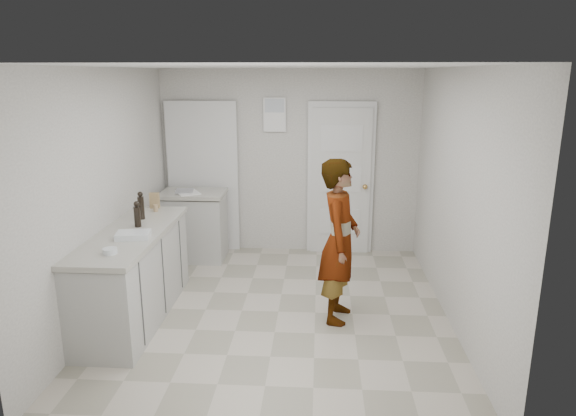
# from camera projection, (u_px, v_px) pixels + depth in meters

# --- Properties ---
(ground) EXTENTS (4.00, 4.00, 0.00)m
(ground) POSITION_uv_depth(u_px,v_px,m) (278.00, 312.00, 5.42)
(ground) COLOR gray
(ground) RESTS_ON ground
(room_shell) EXTENTS (4.00, 4.00, 4.00)m
(room_shell) POSITION_uv_depth(u_px,v_px,m) (277.00, 179.00, 7.05)
(room_shell) COLOR #A9A69F
(room_shell) RESTS_ON ground
(main_counter) EXTENTS (0.64, 1.96, 0.93)m
(main_counter) POSITION_uv_depth(u_px,v_px,m) (134.00, 278.00, 5.20)
(main_counter) COLOR #AFB0AB
(main_counter) RESTS_ON ground
(side_counter) EXTENTS (0.84, 0.61, 0.93)m
(side_counter) POSITION_uv_depth(u_px,v_px,m) (195.00, 228.00, 6.88)
(side_counter) COLOR #AFB0AB
(side_counter) RESTS_ON ground
(person) EXTENTS (0.49, 0.66, 1.65)m
(person) POSITION_uv_depth(u_px,v_px,m) (340.00, 241.00, 5.08)
(person) COLOR silver
(person) RESTS_ON ground
(cake_mix_box) EXTENTS (0.11, 0.06, 0.18)m
(cake_mix_box) POSITION_uv_depth(u_px,v_px,m) (155.00, 200.00, 5.92)
(cake_mix_box) COLOR olive
(cake_mix_box) RESTS_ON main_counter
(spice_jar) EXTENTS (0.05, 0.05, 0.08)m
(spice_jar) POSITION_uv_depth(u_px,v_px,m) (156.00, 208.00, 5.79)
(spice_jar) COLOR tan
(spice_jar) RESTS_ON main_counter
(oil_cruet_a) EXTENTS (0.07, 0.07, 0.27)m
(oil_cruet_a) POSITION_uv_depth(u_px,v_px,m) (137.00, 215.00, 5.19)
(oil_cruet_a) COLOR black
(oil_cruet_a) RESTS_ON main_counter
(oil_cruet_b) EXTENTS (0.07, 0.07, 0.30)m
(oil_cruet_b) POSITION_uv_depth(u_px,v_px,m) (141.00, 206.00, 5.46)
(oil_cruet_b) COLOR black
(oil_cruet_b) RESTS_ON main_counter
(baking_dish) EXTENTS (0.34, 0.27, 0.05)m
(baking_dish) POSITION_uv_depth(u_px,v_px,m) (133.00, 235.00, 4.87)
(baking_dish) COLOR silver
(baking_dish) RESTS_ON main_counter
(egg_bowl) EXTENTS (0.12, 0.12, 0.05)m
(egg_bowl) POSITION_uv_depth(u_px,v_px,m) (110.00, 251.00, 4.44)
(egg_bowl) COLOR silver
(egg_bowl) RESTS_ON main_counter
(papers) EXTENTS (0.40, 0.42, 0.01)m
(papers) POSITION_uv_depth(u_px,v_px,m) (188.00, 193.00, 6.69)
(papers) COLOR white
(papers) RESTS_ON side_counter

